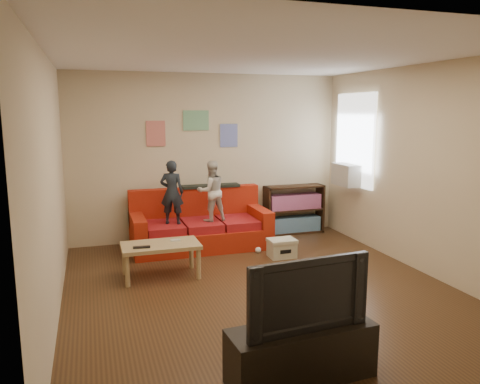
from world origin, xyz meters
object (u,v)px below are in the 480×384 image
object	(u,v)px
coffee_table	(161,248)
file_box	(282,248)
sofa	(200,227)
television	(303,292)
bookshelf	(294,212)
child_b	(211,191)
tv_stand	(301,353)
child_a	(172,192)

from	to	relation	value
coffee_table	file_box	distance (m)	1.83
sofa	television	size ratio (longest dim) A/B	2.07
television	bookshelf	bearing A→B (deg)	61.61
child_b	coffee_table	bearing A→B (deg)	39.31
bookshelf	file_box	bearing A→B (deg)	-121.17
file_box	tv_stand	size ratio (longest dim) A/B	0.33
file_box	television	world-z (taller)	television
child_a	tv_stand	xyz separation A→B (m)	(0.38, -3.68, -0.70)
child_b	file_box	distance (m)	1.36
file_box	tv_stand	bearing A→B (deg)	-110.21
child_a	bookshelf	distance (m)	2.32
child_a	bookshelf	world-z (taller)	child_a
child_b	bookshelf	xyz separation A→B (m)	(1.60, 0.49, -0.53)
bookshelf	television	xyz separation A→B (m)	(-1.82, -4.17, 0.36)
sofa	child_b	xyz separation A→B (m)	(0.15, -0.17, 0.59)
child_a	television	world-z (taller)	child_a
television	child_b	bearing A→B (deg)	81.75
tv_stand	television	world-z (taller)	television
bookshelf	tv_stand	bearing A→B (deg)	-113.62
child_a	tv_stand	bearing A→B (deg)	116.82
file_box	child_b	bearing A→B (deg)	139.85
bookshelf	file_box	distance (m)	1.44
child_b	bookshelf	bearing A→B (deg)	-171.17
sofa	tv_stand	distance (m)	3.85
child_a	sofa	bearing A→B (deg)	-138.22
sofa	television	bearing A→B (deg)	-91.13
child_b	coffee_table	world-z (taller)	child_b
child_b	television	xyz separation A→B (m)	(-0.22, -3.68, -0.17)
child_a	file_box	bearing A→B (deg)	174.53
child_a	child_b	xyz separation A→B (m)	(0.60, 0.00, -0.01)
bookshelf	television	bearing A→B (deg)	-113.62
coffee_table	television	world-z (taller)	television
bookshelf	tv_stand	size ratio (longest dim) A/B	0.88
child_a	child_b	size ratio (longest dim) A/B	1.03
sofa	file_box	distance (m)	1.36
child_a	television	bearing A→B (deg)	116.82
child_a	bookshelf	size ratio (longest dim) A/B	0.91
file_box	sofa	bearing A→B (deg)	138.33
coffee_table	file_box	xyz separation A→B (m)	(1.79, 0.29, -0.24)
tv_stand	television	bearing A→B (deg)	0.00
coffee_table	television	bearing A→B (deg)	-75.16
file_box	tv_stand	distance (m)	3.15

